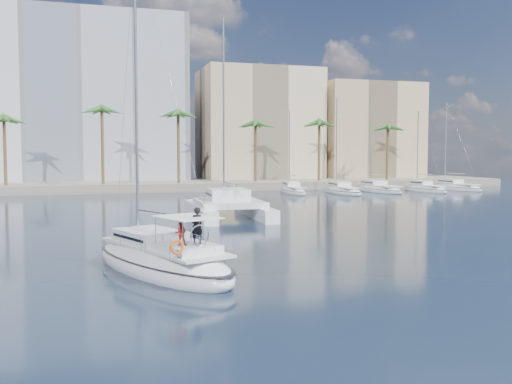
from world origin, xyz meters
name	(u,v)px	position (x,y,z in m)	size (l,w,h in m)	color
ground	(242,269)	(0.00, 0.00, 0.00)	(160.00, 160.00, 0.00)	black
quay	(136,186)	(0.00, 61.00, 0.60)	(120.00, 14.00, 1.20)	gray
building_modern	(54,101)	(-12.00, 73.00, 14.00)	(42.00, 16.00, 28.00)	silver
building_beige	(258,128)	(22.00, 70.00, 10.00)	(20.00, 14.00, 20.00)	beige
building_tan_right	(366,134)	(42.00, 68.00, 9.00)	(18.00, 12.00, 18.00)	tan
palm_centre	(138,120)	(0.00, 57.00, 10.28)	(3.60, 3.60, 12.30)	brown
palm_right	(354,123)	(34.00, 57.00, 10.28)	(3.60, 3.60, 12.30)	brown
main_sloop	(161,261)	(-3.83, 0.64, 0.52)	(7.48, 11.82, 16.76)	white
catamaran	(228,204)	(4.64, 21.77, 1.15)	(6.63, 12.38, 17.64)	white
seagull	(113,238)	(-5.78, 6.94, 0.77)	(1.02, 0.44, 0.19)	silver
moored_yacht_a	(293,194)	(20.00, 47.00, 0.00)	(2.72, 9.35, 11.90)	white
moored_yacht_b	(342,194)	(26.50, 45.00, 0.00)	(3.14, 10.78, 13.72)	white
moored_yacht_c	(378,192)	(33.00, 47.00, 0.00)	(3.55, 12.21, 15.54)	white
moored_yacht_d	(425,192)	(39.50, 45.00, 0.00)	(2.72, 9.35, 11.90)	white
moored_yacht_e	(455,190)	(46.00, 47.00, 0.00)	(3.14, 10.78, 13.72)	white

